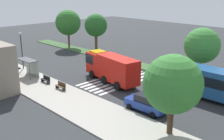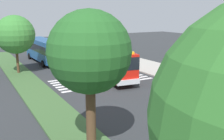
{
  "view_description": "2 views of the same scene",
  "coord_description": "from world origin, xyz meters",
  "px_view_note": "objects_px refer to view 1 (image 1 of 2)",
  "views": [
    {
      "loc": [
        -27.45,
        25.38,
        12.18
      ],
      "look_at": [
        -2.59,
        1.15,
        1.69
      ],
      "focal_mm": 43.99,
      "sensor_mm": 36.0,
      "label": 1
    },
    {
      "loc": [
        21.47,
        -12.68,
        7.33
      ],
      "look_at": [
        -1.21,
        0.56,
        1.36
      ],
      "focal_mm": 39.67,
      "sensor_mm": 36.0,
      "label": 2
    }
  ],
  "objects_px": {
    "bench_near_shelter": "(46,79)",
    "median_tree_west": "(96,26)",
    "bench_west_of_shelter": "(61,86)",
    "median_tree_far_west": "(202,46)",
    "median_tree_center": "(68,23)",
    "bus_stop_shelter": "(30,64)",
    "fire_truck": "(110,66)",
    "parked_car_mid": "(146,103)",
    "street_lamp": "(21,47)",
    "sidewalk_tree_west": "(173,84)"
  },
  "relations": [
    {
      "from": "median_tree_center",
      "to": "sidewalk_tree_west",
      "type": "bearing_deg",
      "value": 157.23
    },
    {
      "from": "bench_west_of_shelter",
      "to": "street_lamp",
      "type": "bearing_deg",
      "value": -5.19
    },
    {
      "from": "bench_near_shelter",
      "to": "sidewalk_tree_west",
      "type": "relative_size",
      "value": 0.23
    },
    {
      "from": "fire_truck",
      "to": "street_lamp",
      "type": "relative_size",
      "value": 1.7
    },
    {
      "from": "bus_stop_shelter",
      "to": "median_tree_center",
      "type": "xyz_separation_m",
      "value": [
        12.21,
        -15.44,
        3.36
      ]
    },
    {
      "from": "parked_car_mid",
      "to": "median_tree_west",
      "type": "distance_m",
      "value": 25.8
    },
    {
      "from": "bench_west_of_shelter",
      "to": "sidewalk_tree_west",
      "type": "relative_size",
      "value": 0.23
    },
    {
      "from": "fire_truck",
      "to": "bus_stop_shelter",
      "type": "relative_size",
      "value": 2.73
    },
    {
      "from": "fire_truck",
      "to": "sidewalk_tree_west",
      "type": "distance_m",
      "value": 15.09
    },
    {
      "from": "fire_truck",
      "to": "sidewalk_tree_west",
      "type": "height_order",
      "value": "sidewalk_tree_west"
    },
    {
      "from": "sidewalk_tree_west",
      "to": "median_tree_west",
      "type": "bearing_deg",
      "value": -29.12
    },
    {
      "from": "bench_near_shelter",
      "to": "median_tree_far_west",
      "type": "relative_size",
      "value": 0.23
    },
    {
      "from": "bench_west_of_shelter",
      "to": "sidewalk_tree_west",
      "type": "xyz_separation_m",
      "value": [
        -15.41,
        -0.67,
        4.01
      ]
    },
    {
      "from": "bench_near_shelter",
      "to": "street_lamp",
      "type": "height_order",
      "value": "street_lamp"
    },
    {
      "from": "bus_stop_shelter",
      "to": "street_lamp",
      "type": "xyz_separation_m",
      "value": [
        4.34,
        -1.11,
        1.61
      ]
    },
    {
      "from": "median_tree_west",
      "to": "parked_car_mid",
      "type": "bearing_deg",
      "value": 150.44
    },
    {
      "from": "sidewalk_tree_west",
      "to": "median_tree_far_west",
      "type": "relative_size",
      "value": 0.98
    },
    {
      "from": "parked_car_mid",
      "to": "bench_west_of_shelter",
      "type": "height_order",
      "value": "parked_car_mid"
    },
    {
      "from": "bus_stop_shelter",
      "to": "street_lamp",
      "type": "distance_m",
      "value": 4.76
    },
    {
      "from": "parked_car_mid",
      "to": "fire_truck",
      "type": "bearing_deg",
      "value": -25.65
    },
    {
      "from": "bus_stop_shelter",
      "to": "bench_near_shelter",
      "type": "bearing_deg",
      "value": -179.52
    },
    {
      "from": "median_tree_center",
      "to": "bus_stop_shelter",
      "type": "bearing_deg",
      "value": 128.33
    },
    {
      "from": "bus_stop_shelter",
      "to": "parked_car_mid",
      "type": "bearing_deg",
      "value": -171.07
    },
    {
      "from": "bench_west_of_shelter",
      "to": "street_lamp",
      "type": "height_order",
      "value": "street_lamp"
    },
    {
      "from": "fire_truck",
      "to": "bench_near_shelter",
      "type": "bearing_deg",
      "value": 60.13
    },
    {
      "from": "bus_stop_shelter",
      "to": "median_tree_west",
      "type": "xyz_separation_m",
      "value": [
        3.55,
        -15.44,
        3.59
      ]
    },
    {
      "from": "parked_car_mid",
      "to": "sidewalk_tree_west",
      "type": "xyz_separation_m",
      "value": [
        -4.35,
        2.2,
        3.68
      ]
    },
    {
      "from": "fire_truck",
      "to": "bench_near_shelter",
      "type": "distance_m",
      "value": 8.63
    },
    {
      "from": "bench_near_shelter",
      "to": "sidewalk_tree_west",
      "type": "xyz_separation_m",
      "value": [
        -18.89,
        -0.67,
        4.01
      ]
    },
    {
      "from": "bench_near_shelter",
      "to": "median_tree_west",
      "type": "xyz_separation_m",
      "value": [
        7.55,
        -15.41,
        4.88
      ]
    },
    {
      "from": "sidewalk_tree_west",
      "to": "median_tree_center",
      "type": "xyz_separation_m",
      "value": [
        35.1,
        -14.73,
        0.65
      ]
    },
    {
      "from": "bench_west_of_shelter",
      "to": "median_tree_far_west",
      "type": "distance_m",
      "value": 18.9
    },
    {
      "from": "median_tree_far_west",
      "to": "median_tree_west",
      "type": "relative_size",
      "value": 0.95
    },
    {
      "from": "fire_truck",
      "to": "street_lamp",
      "type": "bearing_deg",
      "value": 30.82
    },
    {
      "from": "bench_near_shelter",
      "to": "bench_west_of_shelter",
      "type": "relative_size",
      "value": 1.0
    },
    {
      "from": "bench_near_shelter",
      "to": "street_lamp",
      "type": "xyz_separation_m",
      "value": [
        8.34,
        -1.07,
        2.91
      ]
    },
    {
      "from": "fire_truck",
      "to": "sidewalk_tree_west",
      "type": "bearing_deg",
      "value": 164.76
    },
    {
      "from": "bench_near_shelter",
      "to": "street_lamp",
      "type": "bearing_deg",
      "value": -7.34
    },
    {
      "from": "parked_car_mid",
      "to": "median_tree_west",
      "type": "xyz_separation_m",
      "value": [
        22.09,
        -12.53,
        4.56
      ]
    },
    {
      "from": "bench_west_of_shelter",
      "to": "sidewalk_tree_west",
      "type": "height_order",
      "value": "sidewalk_tree_west"
    },
    {
      "from": "bus_stop_shelter",
      "to": "fire_truck",
      "type": "bearing_deg",
      "value": -144.17
    },
    {
      "from": "parked_car_mid",
      "to": "median_tree_far_west",
      "type": "bearing_deg",
      "value": -88.88
    },
    {
      "from": "median_tree_far_west",
      "to": "median_tree_center",
      "type": "relative_size",
      "value": 0.92
    },
    {
      "from": "bench_near_shelter",
      "to": "median_tree_center",
      "type": "height_order",
      "value": "median_tree_center"
    },
    {
      "from": "median_tree_far_west",
      "to": "sidewalk_tree_west",
      "type": "bearing_deg",
      "value": 109.95
    },
    {
      "from": "bus_stop_shelter",
      "to": "sidewalk_tree_west",
      "type": "xyz_separation_m",
      "value": [
        -22.89,
        -0.71,
        2.71
      ]
    },
    {
      "from": "bench_west_of_shelter",
      "to": "median_tree_far_west",
      "type": "bearing_deg",
      "value": -123.15
    },
    {
      "from": "fire_truck",
      "to": "street_lamp",
      "type": "height_order",
      "value": "street_lamp"
    },
    {
      "from": "bench_near_shelter",
      "to": "median_tree_west",
      "type": "relative_size",
      "value": 0.21
    },
    {
      "from": "median_tree_west",
      "to": "bus_stop_shelter",
      "type": "bearing_deg",
      "value": 102.96
    }
  ]
}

